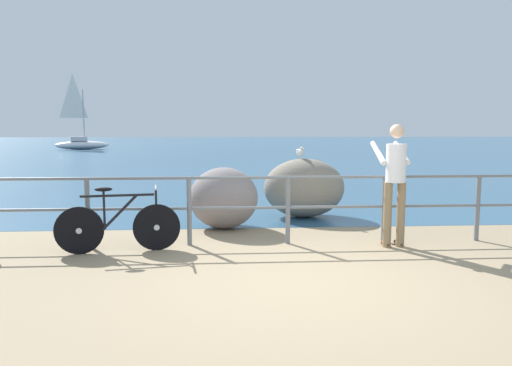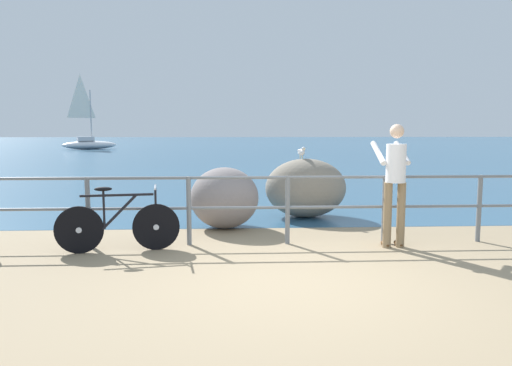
# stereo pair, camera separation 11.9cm
# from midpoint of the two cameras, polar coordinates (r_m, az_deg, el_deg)

# --- Properties ---
(ground_plane) EXTENTS (120.00, 120.00, 0.10)m
(ground_plane) POSITION_cam_midpoint_polar(r_m,az_deg,el_deg) (25.21, -0.80, 2.52)
(ground_plane) COLOR #937F60
(sea_surface) EXTENTS (120.00, 90.00, 0.01)m
(sea_surface) POSITION_cam_midpoint_polar(r_m,az_deg,el_deg) (53.10, -1.85, 4.68)
(sea_surface) COLOR #2D5675
(sea_surface) RESTS_ON ground_plane
(promenade_railing) EXTENTS (8.85, 0.07, 1.02)m
(promenade_railing) POSITION_cam_midpoint_polar(r_m,az_deg,el_deg) (7.09, 4.29, -2.21)
(promenade_railing) COLOR slate
(promenade_railing) RESTS_ON ground_plane
(bicycle) EXTENTS (1.69, 0.48, 0.92)m
(bicycle) POSITION_cam_midpoint_polar(r_m,az_deg,el_deg) (6.91, -15.70, -4.78)
(bicycle) COLOR black
(bicycle) RESTS_ON ground_plane
(person_at_railing) EXTENTS (0.46, 0.64, 1.78)m
(person_at_railing) POSITION_cam_midpoint_polar(r_m,az_deg,el_deg) (7.12, 16.78, 0.43)
(person_at_railing) COLOR #8C7251
(person_at_railing) RESTS_ON ground_plane
(breakwater_boulder_main) EXTENTS (1.57, 1.16, 1.14)m
(breakwater_boulder_main) POSITION_cam_midpoint_polar(r_m,az_deg,el_deg) (9.27, 6.34, -0.60)
(breakwater_boulder_main) COLOR gray
(breakwater_boulder_main) RESTS_ON ground
(breakwater_boulder_left) EXTENTS (1.18, 1.14, 1.06)m
(breakwater_boulder_left) POSITION_cam_midpoint_polar(r_m,az_deg,el_deg) (8.22, -3.38, -1.79)
(breakwater_boulder_left) COLOR gray
(breakwater_boulder_left) RESTS_ON ground
(seagull) EXTENTS (0.17, 0.34, 0.23)m
(seagull) POSITION_cam_midpoint_polar(r_m,az_deg,el_deg) (9.23, 5.83, 3.79)
(seagull) COLOR gold
(seagull) RESTS_ON breakwater_boulder_main
(sailboat) EXTENTS (4.51, 3.18, 6.16)m
(sailboat) POSITION_cam_midpoint_polar(r_m,az_deg,el_deg) (42.09, -19.37, 4.80)
(sailboat) COLOR white
(sailboat) RESTS_ON sea_surface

